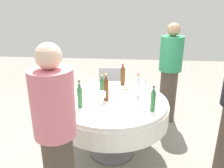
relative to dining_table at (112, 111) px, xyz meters
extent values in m
plane|color=gray|center=(0.00, 0.00, -0.59)|extent=(10.00, 10.00, 0.00)
cylinder|color=white|center=(0.00, 0.00, 0.13)|extent=(1.31, 1.31, 0.04)
cylinder|color=white|center=(0.00, 0.00, 0.00)|extent=(1.34, 1.34, 0.22)
cylinder|color=slate|center=(0.00, 0.00, -0.35)|extent=(0.14, 0.14, 0.48)
cylinder|color=slate|center=(0.00, 0.00, -0.58)|extent=(0.56, 0.56, 0.03)
cylinder|color=#593314|center=(0.07, 0.02, 0.26)|extent=(0.06, 0.06, 0.23)
cone|color=#593314|center=(0.07, 0.02, 0.42)|extent=(0.06, 0.06, 0.08)
cylinder|color=gold|center=(0.07, 0.02, 0.47)|extent=(0.03, 0.03, 0.01)
cylinder|color=#593314|center=(-0.10, -0.52, 0.27)|extent=(0.06, 0.06, 0.24)
cone|color=#593314|center=(-0.10, -0.52, 0.41)|extent=(0.06, 0.06, 0.05)
cylinder|color=red|center=(-0.10, -0.52, 0.44)|extent=(0.03, 0.03, 0.01)
cylinder|color=#2D6B38|center=(0.14, -0.16, 0.24)|extent=(0.07, 0.07, 0.18)
cone|color=#2D6B38|center=(0.14, -0.16, 0.36)|extent=(0.06, 0.06, 0.07)
cylinder|color=gold|center=(0.14, -0.16, 0.40)|extent=(0.02, 0.02, 0.01)
cylinder|color=#2D6B38|center=(-0.46, 0.24, 0.26)|extent=(0.06, 0.06, 0.21)
cone|color=#2D6B38|center=(-0.46, 0.24, 0.39)|extent=(0.05, 0.05, 0.05)
cylinder|color=black|center=(-0.46, 0.24, 0.42)|extent=(0.02, 0.02, 0.01)
cylinder|color=silver|center=(-0.30, -0.11, 0.26)|extent=(0.06, 0.06, 0.22)
cone|color=silver|center=(-0.30, -0.11, 0.40)|extent=(0.05, 0.05, 0.06)
cylinder|color=red|center=(-0.30, -0.11, 0.44)|extent=(0.02, 0.02, 0.01)
cylinder|color=#2D6B38|center=(0.33, 0.23, 0.26)|extent=(0.06, 0.06, 0.22)
cone|color=#2D6B38|center=(0.33, 0.23, 0.41)|extent=(0.05, 0.05, 0.08)
cylinder|color=black|center=(0.33, 0.23, 0.45)|extent=(0.02, 0.02, 0.01)
cylinder|color=white|center=(0.10, 0.13, 0.15)|extent=(0.06, 0.06, 0.00)
cylinder|color=white|center=(0.10, 0.13, 0.19)|extent=(0.01, 0.01, 0.08)
cylinder|color=white|center=(0.10, 0.13, 0.27)|extent=(0.07, 0.07, 0.07)
cylinder|color=maroon|center=(0.10, 0.13, 0.25)|extent=(0.06, 0.06, 0.03)
cylinder|color=white|center=(-0.37, -0.38, 0.15)|extent=(0.06, 0.06, 0.00)
cylinder|color=white|center=(-0.37, -0.38, 0.19)|extent=(0.01, 0.01, 0.07)
cylinder|color=white|center=(-0.37, -0.38, 0.25)|extent=(0.08, 0.08, 0.07)
cylinder|color=gold|center=(-0.37, -0.38, 0.23)|extent=(0.06, 0.06, 0.03)
cylinder|color=white|center=(0.25, -0.29, 0.15)|extent=(0.06, 0.06, 0.00)
cylinder|color=white|center=(0.25, -0.29, 0.20)|extent=(0.01, 0.01, 0.08)
cylinder|color=white|center=(0.25, -0.29, 0.27)|extent=(0.07, 0.07, 0.06)
cylinder|color=maroon|center=(0.25, -0.29, 0.25)|extent=(0.06, 0.06, 0.03)
cylinder|color=white|center=(-0.06, -0.02, 0.15)|extent=(0.06, 0.06, 0.00)
cylinder|color=white|center=(-0.06, -0.02, 0.20)|extent=(0.01, 0.01, 0.08)
cylinder|color=white|center=(-0.06, -0.02, 0.27)|extent=(0.07, 0.07, 0.07)
cylinder|color=gold|center=(-0.06, -0.02, 0.25)|extent=(0.06, 0.06, 0.03)
cylinder|color=white|center=(-0.15, -0.33, 0.16)|extent=(0.23, 0.23, 0.02)
ellipsoid|color=tan|center=(-0.15, -0.33, 0.18)|extent=(0.10, 0.09, 0.02)
cylinder|color=white|center=(0.43, -0.17, 0.16)|extent=(0.21, 0.21, 0.02)
ellipsoid|color=tan|center=(0.43, -0.17, 0.18)|extent=(0.10, 0.09, 0.02)
cube|color=silver|center=(-0.02, 0.52, 0.15)|extent=(0.11, 0.16, 0.00)
cube|color=silver|center=(0.26, 0.42, 0.15)|extent=(0.18, 0.05, 0.00)
cylinder|color=#4C3F33|center=(-0.80, -0.96, -0.17)|extent=(0.26, 0.26, 0.84)
cylinder|color=#2D8C59|center=(-0.80, -0.96, 0.51)|extent=(0.34, 0.34, 0.52)
sphere|color=tan|center=(-0.80, -0.96, 0.86)|extent=(0.19, 0.19, 0.19)
cylinder|color=#D8727F|center=(0.37, 0.91, 0.51)|extent=(0.34, 0.34, 0.55)
sphere|color=beige|center=(0.37, 0.91, 0.88)|extent=(0.20, 0.20, 0.20)
cube|color=#99999E|center=(0.11, -1.10, -0.14)|extent=(0.44, 0.44, 0.04)
cube|color=#99999E|center=(0.09, -0.92, 0.07)|extent=(0.40, 0.08, 0.42)
cylinder|color=gray|center=(-0.05, -1.28, -0.38)|extent=(0.03, 0.03, 0.43)
cylinder|color=gray|center=(0.29, -1.25, -0.38)|extent=(0.03, 0.03, 0.43)
cylinder|color=gray|center=(-0.08, -0.95, -0.38)|extent=(0.03, 0.03, 0.43)
cylinder|color=gray|center=(0.26, -0.91, -0.38)|extent=(0.03, 0.03, 0.43)
camera|label=1|loc=(-0.23, 2.45, 1.25)|focal=36.45mm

